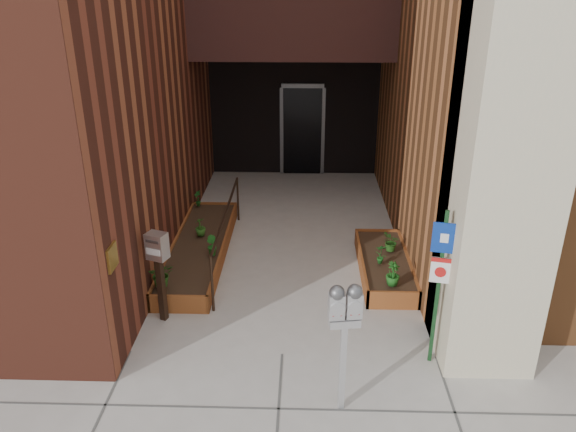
{
  "coord_description": "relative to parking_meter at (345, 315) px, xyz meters",
  "views": [
    {
      "loc": [
        0.26,
        -5.98,
        4.58
      ],
      "look_at": [
        0.02,
        1.8,
        1.19
      ],
      "focal_mm": 35.0,
      "sensor_mm": 36.0,
      "label": 1
    }
  ],
  "objects": [
    {
      "name": "shrub_left_b",
      "position": [
        -1.96,
        3.16,
        -0.78
      ],
      "size": [
        0.26,
        0.26,
        0.33
      ],
      "primitive_type": "imported",
      "rotation": [
        0.0,
        0.0,
        2.3
      ],
      "color": "#1B5C1A",
      "rests_on": "planter_left"
    },
    {
      "name": "parking_meter",
      "position": [
        0.0,
        0.0,
        0.0
      ],
      "size": [
        0.37,
        0.19,
        1.61
      ],
      "color": "#B4B4B7",
      "rests_on": "ground"
    },
    {
      "name": "shrub_left_c",
      "position": [
        -2.27,
        3.89,
        -0.78
      ],
      "size": [
        0.26,
        0.26,
        0.33
      ],
      "primitive_type": "imported",
      "rotation": [
        0.0,
        0.0,
        4.02
      ],
      "color": "#2A5D1A",
      "rests_on": "planter_left"
    },
    {
      "name": "sign_post",
      "position": [
        1.19,
        0.88,
        0.04
      ],
      "size": [
        0.28,
        0.09,
        2.09
      ],
      "color": "#14391B",
      "rests_on": "ground"
    },
    {
      "name": "ground",
      "position": [
        -0.71,
        0.95,
        -1.25
      ],
      "size": [
        80.0,
        80.0,
        0.0
      ],
      "primitive_type": "plane",
      "color": "#9E9991",
      "rests_on": "ground"
    },
    {
      "name": "shrub_right_a",
      "position": [
        0.88,
        2.27,
        -0.76
      ],
      "size": [
        0.29,
        0.29,
        0.37
      ],
      "primitive_type": "imported",
      "rotation": [
        0.0,
        0.0,
        0.86
      ],
      "color": "#1B5819",
      "rests_on": "planter_right"
    },
    {
      "name": "payment_dropbox",
      "position": [
        -2.44,
        1.71,
        -0.27
      ],
      "size": [
        0.32,
        0.28,
        1.36
      ],
      "color": "black",
      "rests_on": "ground"
    },
    {
      "name": "shrub_right_b",
      "position": [
        0.79,
        2.93,
        -0.77
      ],
      "size": [
        0.18,
        0.18,
        0.34
      ],
      "primitive_type": "imported",
      "rotation": [
        0.0,
        0.0,
        3.15
      ],
      "color": "#1B5F1D",
      "rests_on": "planter_right"
    },
    {
      "name": "shrub_right_c",
      "position": [
        1.01,
        3.37,
        -0.78
      ],
      "size": [
        0.38,
        0.38,
        0.32
      ],
      "primitive_type": "imported",
      "rotation": [
        0.0,
        0.0,
        4.34
      ],
      "color": "#215317",
      "rests_on": "planter_right"
    },
    {
      "name": "planter_left",
      "position": [
        -2.26,
        3.65,
        -1.11
      ],
      "size": [
        0.9,
        3.6,
        0.3
      ],
      "color": "brown",
      "rests_on": "ground"
    },
    {
      "name": "shrub_left_d",
      "position": [
        -2.56,
        5.25,
        -0.79
      ],
      "size": [
        0.23,
        0.23,
        0.32
      ],
      "primitive_type": "imported",
      "rotation": [
        0.0,
        0.0,
        5.31
      ],
      "color": "#1A5518",
      "rests_on": "planter_left"
    },
    {
      "name": "handrail",
      "position": [
        -1.76,
        3.6,
        -0.5
      ],
      "size": [
        0.04,
        3.34,
        0.9
      ],
      "color": "black",
      "rests_on": "ground"
    },
    {
      "name": "shrub_left_a",
      "position": [
        -2.53,
        2.13,
        -0.74
      ],
      "size": [
        0.45,
        0.45,
        0.4
      ],
      "primitive_type": "imported",
      "rotation": [
        0.0,
        0.0,
        0.29
      ],
      "color": "#224F16",
      "rests_on": "planter_left"
    },
    {
      "name": "planter_right",
      "position": [
        0.89,
        3.15,
        -1.11
      ],
      "size": [
        0.8,
        2.2,
        0.3
      ],
      "color": "brown",
      "rests_on": "ground"
    }
  ]
}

